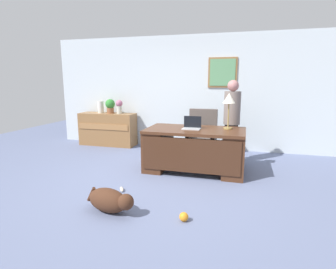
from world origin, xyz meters
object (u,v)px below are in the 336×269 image
Objects in this scene: vase_with_flowers at (119,106)px; dog_toy_ball at (184,217)px; armchair at (202,136)px; desk_lamp at (229,101)px; person_standing at (232,121)px; dog_lying at (110,200)px; laptop at (192,126)px; desk at (195,148)px; dog_toy_bone at (122,189)px; vase_empty at (101,107)px; potted_plant at (110,106)px; credenza at (108,129)px.

dog_toy_ball is (2.41, -3.36, -0.96)m from vase_with_flowers.
desk_lamp is at bearing -51.56° from armchair.
dog_lying is at bearing -117.08° from person_standing.
person_standing is 0.95m from laptop.
desk is 0.42m from laptop.
desk_lamp reaches higher than dog_lying.
laptop is 0.50× the size of desk_lamp.
person_standing is at bearing 52.51° from dog_toy_bone.
vase_empty is at bearing 180.00° from vase_with_flowers.
dog_toy_ball is 0.64× the size of dog_toy_bone.
dog_toy_ball is (2.66, -3.36, -0.97)m from potted_plant.
desk is 4.90× the size of potted_plant.
dog_toy_bone is (-0.82, -1.27, -0.81)m from laptop.
desk_lamp is (0.57, 0.20, 0.87)m from desk.
dog_lying is 0.95m from dog_toy_ball.
credenza is at bearing 149.66° from desk.
dog_toy_ball is at bearing 1.32° from dog_lying.
dog_toy_bone is (-1.45, -1.44, -1.26)m from desk_lamp.
laptop is (-0.05, -0.90, 0.36)m from armchair.
vase_with_flowers is at bearing 0.00° from potted_plant.
potted_plant reaches higher than desk.
laptop is at bearing 57.15° from dog_toy_bone.
dog_lying is 2.13× the size of vase_with_flowers.
potted_plant is at bearing 0.81° from credenza.
credenza is 2.58m from armchair.
desk_lamp is at bearing -22.41° from credenza.
credenza is 13.14× the size of dog_toy_ball.
person_standing is at bearing -15.55° from vase_with_flowers.
desk_lamp reaches higher than potted_plant.
armchair reaches higher than dog_toy_bone.
person_standing reaches higher than armchair.
person_standing is at bearing -14.33° from potted_plant.
laptop is at bearing -164.93° from desk_lamp.
potted_plant is at bearing 119.77° from dog_toy_bone.
vase_empty is at bearing 151.31° from laptop.
vase_empty is 1.77× the size of dog_toy_bone.
credenza is 3.99× the size of potted_plant.
vase_with_flowers is at bearing 115.64° from dog_toy_bone.
dog_lying is (1.80, -3.38, -0.26)m from credenza.
potted_plant is at bearing 0.00° from vase_empty.
dog_toy_bone is at bearing -58.78° from credenza.
desk_lamp is 2.45m from dog_toy_ball.
laptop is 2.79m from potted_plant.
desk is at bearing 54.44° from dog_toy_bone.
credenza is at bearing -179.19° from potted_plant.
dog_lying is at bearing -178.68° from dog_toy_ball.
armchair is at bearing -14.11° from vase_with_flowers.
vase_empty is at bearing 131.06° from dog_toy_ball.
desk is 2.74× the size of desk_lamp.
desk is at bearing 69.07° from dog_lying.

